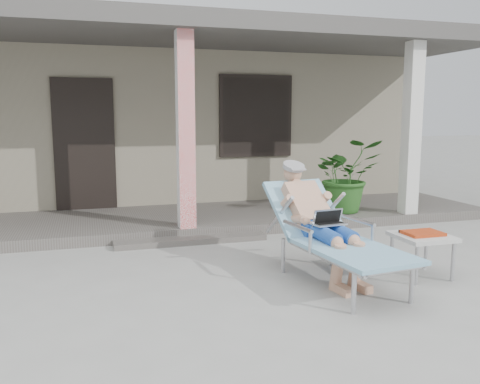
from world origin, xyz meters
name	(u,v)px	position (x,y,z in m)	size (l,w,h in m)	color
ground	(229,288)	(0.00, 0.00, 0.00)	(60.00, 60.00, 0.00)	#9E9E99
house	(147,115)	(0.00, 6.50, 1.67)	(10.40, 5.40, 3.30)	gray
porch_deck	(177,220)	(0.00, 3.00, 0.07)	(10.00, 2.00, 0.15)	#605B56
porch_overhang	(174,36)	(0.00, 2.95, 2.79)	(10.00, 2.30, 2.85)	silver
porch_step	(191,240)	(0.00, 1.85, 0.04)	(2.00, 0.30, 0.07)	#605B56
lounger	(326,204)	(1.04, 0.05, 0.77)	(0.93, 1.97, 1.25)	#B7B7BC
side_table	(422,239)	(2.01, -0.23, 0.41)	(0.54, 0.54, 0.48)	beige
potted_palm	(346,175)	(2.63, 2.54, 0.73)	(1.04, 0.90, 1.15)	#26591E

